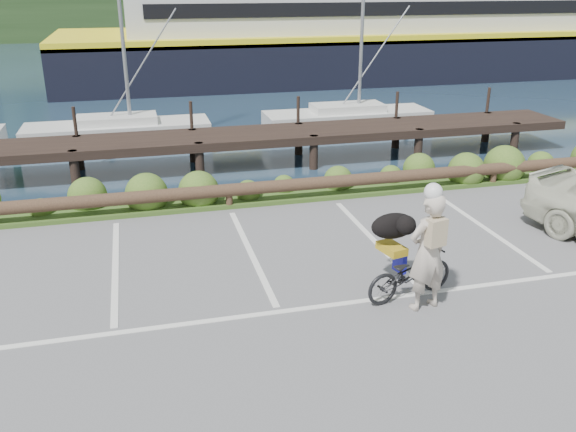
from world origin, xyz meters
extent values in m
plane|color=#5A5A5C|center=(0.00, 0.00, 0.00)|extent=(72.00, 72.00, 0.00)
plane|color=#1A2D40|center=(0.00, 48.00, -1.20)|extent=(160.00, 160.00, 0.00)
cube|color=#3D5B21|center=(0.00, 5.30, 0.05)|extent=(34.00, 1.60, 0.10)
imported|color=black|center=(2.26, -0.45, 0.44)|extent=(1.77, 0.95, 0.88)
imported|color=#BEB1A1|center=(2.35, -0.83, 1.00)|extent=(0.82, 0.63, 1.99)
ellipsoid|color=black|center=(2.14, 0.08, 1.11)|extent=(0.56, 0.86, 0.46)
camera|label=1|loc=(-2.01, -8.85, 5.06)|focal=38.00mm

